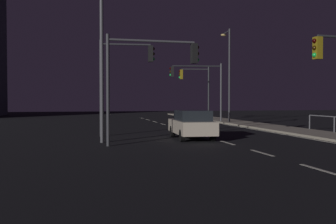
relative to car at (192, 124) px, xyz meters
name	(u,v)px	position (x,y,z in m)	size (l,w,h in m)	color
ground_plane	(224,142)	(1.19, -1.77, -0.82)	(112.00, 112.00, 0.00)	black
lane_markings_center	(203,136)	(1.19, 1.73, -0.82)	(0.14, 50.00, 0.01)	silver
lane_edge_line	(272,132)	(6.32, 3.23, -0.82)	(0.14, 53.00, 0.01)	silver
car	(192,124)	(0.00, 0.00, 0.00)	(2.03, 4.48, 1.57)	beige
traffic_light_overhead_east	(150,67)	(-2.71, -2.42, 2.84)	(4.48, 0.44, 5.14)	#38383D
traffic_light_mid_left	(196,83)	(5.58, 18.62, 3.01)	(3.10, 0.61, 5.31)	#2D3033
traffic_light_far_center	(124,69)	(-3.40, 2.65, 3.09)	(3.22, 0.50, 5.62)	#4C4C51
traffic_light_near_left	(198,80)	(4.81, 15.11, 3.13)	(4.81, 0.92, 5.33)	#4C4C51
street_lamp_across_street	(99,42)	(-4.98, -1.05, 4.15)	(1.10, 1.49, 8.46)	#4C4C51
street_lamp_far_end	(228,67)	(7.42, 14.32, 4.33)	(0.56, 2.34, 8.40)	#38383D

